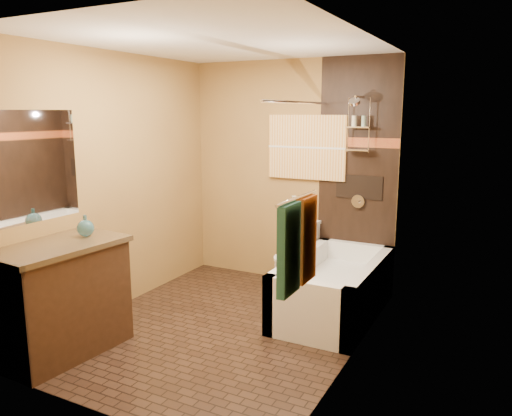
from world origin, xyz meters
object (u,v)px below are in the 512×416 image
Objects in this scene: toilet at (296,256)px; vanity at (60,298)px; sunset_painting at (307,147)px; bathtub at (334,292)px.

vanity is (-1.12, -2.22, 0.08)m from toilet.
sunset_painting reaches higher than vanity.
bathtub is at bearing 50.29° from vanity.
sunset_painting is 2.93m from vanity.
bathtub is 2.00× the size of toilet.
vanity is (-1.72, -1.75, 0.24)m from bathtub.
sunset_painting is 0.60× the size of bathtub.
sunset_painting reaches higher than toilet.
toilet is at bearing 141.84° from bathtub.
bathtub is at bearing -50.39° from sunset_painting.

